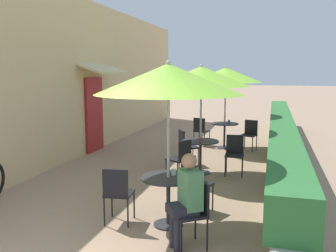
{
  "coord_description": "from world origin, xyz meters",
  "views": [
    {
      "loc": [
        2.5,
        -3.1,
        2.27
      ],
      "look_at": [
        0.15,
        5.26,
        1.0
      ],
      "focal_mm": 40.0,
      "sensor_mm": 36.0,
      "label": 1
    }
  ],
  "objects_px": {
    "cafe_chair_near_left": "(194,208)",
    "seated_patron_near_left": "(186,197)",
    "coffee_cup_mid": "(200,140)",
    "coffee_cup_far": "(229,121)",
    "patio_table_far": "(225,130)",
    "cafe_chair_mid_back": "(186,145)",
    "cafe_chair_near_back": "(118,191)",
    "patio_umbrella_near": "(168,79)",
    "cafe_chair_mid_left": "(181,157)",
    "cafe_chair_far_right": "(201,129)",
    "cafe_chair_far_left": "(250,133)",
    "patio_umbrella_far": "(226,75)",
    "patio_table_mid": "(200,149)",
    "patio_umbrella_mid": "(201,76)",
    "cafe_chair_mid_right": "(235,151)",
    "cafe_chair_near_right": "(194,180)",
    "patio_table_near": "(168,189)",
    "coffee_cup_near": "(174,172)"
  },
  "relations": [
    {
      "from": "patio_umbrella_far",
      "to": "cafe_chair_far_right",
      "type": "relative_size",
      "value": 2.79
    },
    {
      "from": "patio_table_near",
      "to": "cafe_chair_mid_back",
      "type": "distance_m",
      "value": 3.61
    },
    {
      "from": "cafe_chair_near_left",
      "to": "cafe_chair_near_back",
      "type": "distance_m",
      "value": 1.31
    },
    {
      "from": "coffee_cup_near",
      "to": "cafe_chair_far_left",
      "type": "height_order",
      "value": "cafe_chair_far_left"
    },
    {
      "from": "cafe_chair_mid_left",
      "to": "coffee_cup_mid",
      "type": "bearing_deg",
      "value": 0.6
    },
    {
      "from": "cafe_chair_mid_back",
      "to": "patio_umbrella_far",
      "type": "height_order",
      "value": "patio_umbrella_far"
    },
    {
      "from": "cafe_chair_near_right",
      "to": "cafe_chair_mid_right",
      "type": "distance_m",
      "value": 2.41
    },
    {
      "from": "cafe_chair_mid_left",
      "to": "cafe_chair_mid_back",
      "type": "height_order",
      "value": "same"
    },
    {
      "from": "patio_table_mid",
      "to": "patio_umbrella_far",
      "type": "distance_m",
      "value": 3.38
    },
    {
      "from": "seated_patron_near_left",
      "to": "cafe_chair_mid_right",
      "type": "relative_size",
      "value": 1.44
    },
    {
      "from": "patio_umbrella_mid",
      "to": "patio_umbrella_far",
      "type": "bearing_deg",
      "value": 86.83
    },
    {
      "from": "cafe_chair_mid_right",
      "to": "cafe_chair_far_left",
      "type": "distance_m",
      "value": 2.73
    },
    {
      "from": "cafe_chair_far_right",
      "to": "patio_table_mid",
      "type": "bearing_deg",
      "value": -63.68
    },
    {
      "from": "patio_table_far",
      "to": "patio_table_mid",
      "type": "bearing_deg",
      "value": -93.17
    },
    {
      "from": "cafe_chair_mid_left",
      "to": "cafe_chair_far_left",
      "type": "height_order",
      "value": "same"
    },
    {
      "from": "patio_umbrella_near",
      "to": "cafe_chair_mid_right",
      "type": "height_order",
      "value": "patio_umbrella_near"
    },
    {
      "from": "seated_patron_near_left",
      "to": "coffee_cup_far",
      "type": "height_order",
      "value": "seated_patron_near_left"
    },
    {
      "from": "patio_umbrella_near",
      "to": "cafe_chair_mid_right",
      "type": "xyz_separation_m",
      "value": [
        0.66,
        3.09,
        -1.65
      ]
    },
    {
      "from": "patio_umbrella_mid",
      "to": "cafe_chair_mid_back",
      "type": "relative_size",
      "value": 2.79
    },
    {
      "from": "cafe_chair_near_right",
      "to": "cafe_chair_mid_right",
      "type": "height_order",
      "value": "same"
    },
    {
      "from": "patio_umbrella_near",
      "to": "patio_table_far",
      "type": "relative_size",
      "value": 2.96
    },
    {
      "from": "cafe_chair_mid_right",
      "to": "patio_table_far",
      "type": "height_order",
      "value": "cafe_chair_mid_right"
    },
    {
      "from": "cafe_chair_far_right",
      "to": "cafe_chair_near_back",
      "type": "bearing_deg",
      "value": -74.94
    },
    {
      "from": "cafe_chair_near_left",
      "to": "cafe_chair_mid_back",
      "type": "height_order",
      "value": "same"
    },
    {
      "from": "cafe_chair_near_left",
      "to": "patio_umbrella_near",
      "type": "bearing_deg",
      "value": 5.82
    },
    {
      "from": "patio_table_near",
      "to": "patio_umbrella_mid",
      "type": "bearing_deg",
      "value": 91.69
    },
    {
      "from": "patio_table_near",
      "to": "cafe_chair_near_back",
      "type": "distance_m",
      "value": 0.76
    },
    {
      "from": "cafe_chair_mid_right",
      "to": "patio_umbrella_near",
      "type": "bearing_deg",
      "value": 75.13
    },
    {
      "from": "cafe_chair_near_left",
      "to": "cafe_chair_near_back",
      "type": "xyz_separation_m",
      "value": [
        -1.24,
        0.4,
        0.0
      ]
    },
    {
      "from": "cafe_chair_near_left",
      "to": "seated_patron_near_left",
      "type": "height_order",
      "value": "seated_patron_near_left"
    },
    {
      "from": "patio_table_near",
      "to": "cafe_chair_near_left",
      "type": "distance_m",
      "value": 0.76
    },
    {
      "from": "patio_table_near",
      "to": "coffee_cup_near",
      "type": "xyz_separation_m",
      "value": [
        0.05,
        0.12,
        0.23
      ]
    },
    {
      "from": "patio_table_far",
      "to": "cafe_chair_far_right",
      "type": "height_order",
      "value": "cafe_chair_far_right"
    },
    {
      "from": "patio_umbrella_near",
      "to": "cafe_chair_mid_left",
      "type": "relative_size",
      "value": 2.79
    },
    {
      "from": "cafe_chair_near_left",
      "to": "patio_table_far",
      "type": "distance_m",
      "value": 6.51
    },
    {
      "from": "cafe_chair_mid_left",
      "to": "patio_umbrella_far",
      "type": "bearing_deg",
      "value": 20.33
    },
    {
      "from": "patio_umbrella_far",
      "to": "coffee_cup_near",
      "type": "bearing_deg",
      "value": -90.26
    },
    {
      "from": "patio_umbrella_mid",
      "to": "patio_table_far",
      "type": "relative_size",
      "value": 2.96
    },
    {
      "from": "patio_umbrella_far",
      "to": "cafe_chair_far_right",
      "type": "height_order",
      "value": "patio_umbrella_far"
    },
    {
      "from": "cafe_chair_far_right",
      "to": "coffee_cup_far",
      "type": "bearing_deg",
      "value": 14.92
    },
    {
      "from": "cafe_chair_near_back",
      "to": "patio_umbrella_mid",
      "type": "relative_size",
      "value": 0.36
    },
    {
      "from": "patio_table_far",
      "to": "cafe_chair_near_left",
      "type": "bearing_deg",
      "value": -86.23
    },
    {
      "from": "patio_table_near",
      "to": "seated_patron_near_left",
      "type": "distance_m",
      "value": 0.76
    },
    {
      "from": "cafe_chair_mid_back",
      "to": "seated_patron_near_left",
      "type": "bearing_deg",
      "value": -19.76
    },
    {
      "from": "coffee_cup_mid",
      "to": "coffee_cup_far",
      "type": "bearing_deg",
      "value": 85.3
    },
    {
      "from": "cafe_chair_mid_right",
      "to": "patio_umbrella_far",
      "type": "distance_m",
      "value": 3.34
    },
    {
      "from": "patio_table_near",
      "to": "cafe_chair_near_right",
      "type": "distance_m",
      "value": 0.76
    },
    {
      "from": "coffee_cup_near",
      "to": "patio_table_near",
      "type": "bearing_deg",
      "value": -113.29
    },
    {
      "from": "cafe_chair_mid_left",
      "to": "cafe_chair_mid_right",
      "type": "xyz_separation_m",
      "value": [
        1.02,
        0.82,
        0.0
      ]
    },
    {
      "from": "cafe_chair_mid_back",
      "to": "cafe_chair_near_back",
      "type": "bearing_deg",
      "value": -35.59
    }
  ]
}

